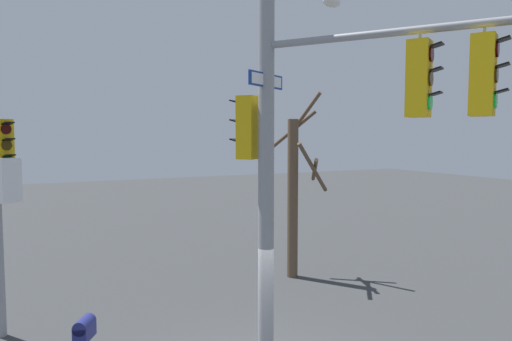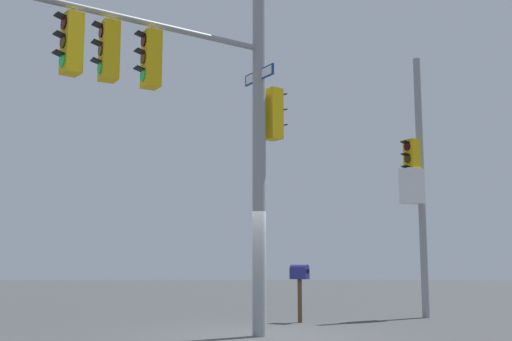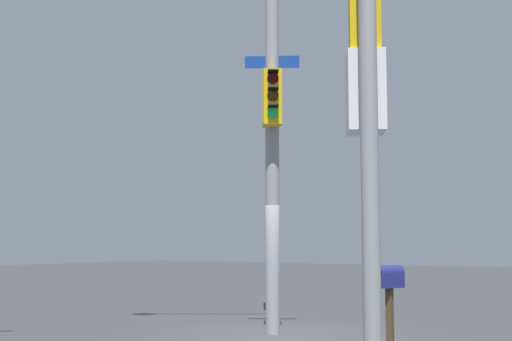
# 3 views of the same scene
# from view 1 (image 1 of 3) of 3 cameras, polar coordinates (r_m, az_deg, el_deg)

# --- Properties ---
(main_signal_pole_assembly) EXTENTS (6.19, 3.46, 8.14)m
(main_signal_pole_assembly) POSITION_cam_1_polar(r_m,az_deg,el_deg) (7.79, 8.77, 6.65)
(main_signal_pole_assembly) COLOR gray
(main_signal_pole_assembly) RESTS_ON ground
(secondary_pole_assembly) EXTENTS (0.76, 0.65, 7.17)m
(secondary_pole_assembly) POSITION_cam_1_polar(r_m,az_deg,el_deg) (11.49, -28.59, -0.07)
(secondary_pole_assembly) COLOR gray
(secondary_pole_assembly) RESTS_ON ground
(mailbox) EXTENTS (0.50, 0.43, 1.41)m
(mailbox) POSITION_cam_1_polar(r_m,az_deg,el_deg) (8.86, -20.06, -18.23)
(mailbox) COLOR #4C3823
(mailbox) RESTS_ON ground
(bare_tree_behind_pole) EXTENTS (2.08, 1.48, 5.81)m
(bare_tree_behind_pole) POSITION_cam_1_polar(r_m,az_deg,el_deg) (14.74, 4.71, -2.45)
(bare_tree_behind_pole) COLOR brown
(bare_tree_behind_pole) RESTS_ON ground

